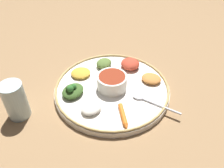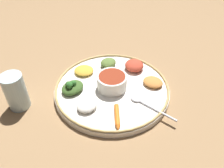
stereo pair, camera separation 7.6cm
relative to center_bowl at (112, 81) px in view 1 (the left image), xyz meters
The scene contains 13 objects.
ground_plane 0.05m from the center_bowl, ahead, with size 2.40×2.40×0.00m, color olive.
platter 0.04m from the center_bowl, ahead, with size 0.38×0.38×0.02m, color white.
platter_rim 0.02m from the center_bowl, ahead, with size 0.38×0.38×0.01m, color tan.
center_bowl is the anchor object (origin of this frame).
spoon 0.13m from the center_bowl, 68.81° to the left, with size 0.07×0.15×0.01m.
greens_pile 0.13m from the center_bowl, 65.81° to the right, with size 0.09×0.09×0.04m.
carrot_near_spoon 0.14m from the center_bowl, 23.61° to the left, with size 0.09×0.04×0.01m.
mound_rice_white 0.12m from the center_bowl, 21.19° to the right, with size 0.06×0.05×0.02m, color silver.
mound_squash 0.14m from the center_bowl, 113.81° to the left, with size 0.07×0.06×0.02m, color #C67A38.
mound_lentil_yellow 0.13m from the center_bowl, 111.19° to the right, with size 0.07×0.06×0.02m, color gold.
mound_berbere_red 0.13m from the center_bowl, 158.81° to the left, with size 0.07×0.07×0.03m, color #B73D28.
mound_collards 0.12m from the center_bowl, 156.19° to the right, with size 0.06×0.05×0.03m, color #567033.
drinking_glass 0.30m from the center_bowl, 60.41° to the right, with size 0.06×0.06×0.12m.
Camera 1 is at (0.57, 0.10, 0.54)m, focal length 37.48 mm.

